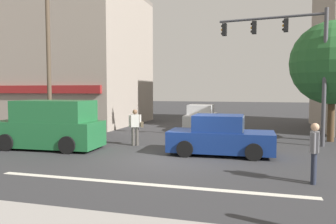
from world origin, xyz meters
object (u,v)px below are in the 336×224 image
Objects in this scene: street_tree at (333,63)px; traffic_light_mast at (294,52)px; sedan_waiting_far at (201,118)px; sedan_crossing_rightbound at (220,137)px; van_approaching_near at (51,126)px; pedestrian_far_side at (136,125)px; pedestrian_mid_crossing at (314,149)px; utility_pole_near_left at (49,55)px.

traffic_light_mast is (-1.94, -1.51, 0.42)m from street_tree.
traffic_light_mast is 8.40m from sedan_waiting_far.
sedan_waiting_far is 9.07m from sedan_crossing_rightbound.
van_approaching_near is 1.14× the size of sedan_waiting_far.
traffic_light_mast is 3.71× the size of pedestrian_far_side.
pedestrian_mid_crossing is 8.24m from pedestrian_far_side.
sedan_crossing_rightbound is (-2.97, -3.30, -3.59)m from traffic_light_mast.
pedestrian_far_side is at bearing -157.29° from street_tree.
traffic_light_mast reaches higher than sedan_crossing_rightbound.
utility_pole_near_left reaches higher than pedestrian_far_side.
van_approaching_near is at bearing -152.30° from pedestrian_far_side.
street_tree reaches higher than van_approaching_near.
traffic_light_mast is 1.33× the size of van_approaching_near.
pedestrian_far_side is (-4.00, 1.08, 0.24)m from sedan_crossing_rightbound.
utility_pole_near_left is 13.67m from pedestrian_mid_crossing.
traffic_light_mast is at bearing 21.04° from van_approaching_near.
van_approaching_near is at bearing -117.95° from sedan_waiting_far.
utility_pole_near_left is at bearing 125.72° from van_approaching_near.
sedan_crossing_rightbound is at bearing 5.07° from van_approaching_near.
van_approaching_near reaches higher than pedestrian_mid_crossing.
utility_pole_near_left is 12.21m from traffic_light_mast.
pedestrian_mid_crossing is at bearing -103.58° from street_tree.
pedestrian_mid_crossing reaches higher than sedan_waiting_far.
street_tree is 3.56× the size of pedestrian_far_side.
utility_pole_near_left is 2.05× the size of sedan_crossing_rightbound.
sedan_waiting_far is 1.00× the size of sedan_crossing_rightbound.
traffic_light_mast is 8.04m from pedestrian_far_side.
van_approaching_near is 3.71m from pedestrian_far_side.
street_tree is 8.90m from pedestrian_mid_crossing.
utility_pole_near_left reaches higher than van_approaching_near.
van_approaching_near is at bearing -158.96° from traffic_light_mast.
utility_pole_near_left is (-14.08, -2.83, 0.51)m from street_tree.
pedestrian_mid_crossing is (-0.04, -6.66, -3.35)m from traffic_light_mast.
sedan_crossing_rightbound is at bearing -75.38° from sedan_waiting_far.
street_tree is 14.37m from utility_pole_near_left.
pedestrian_far_side is at bearing 147.34° from pedestrian_mid_crossing.
sedan_crossing_rightbound is 4.15m from pedestrian_far_side.
utility_pole_near_left is 1.82× the size of van_approaching_near.
pedestrian_far_side is (-8.91, -3.73, -2.93)m from street_tree.
pedestrian_mid_crossing is at bearing -90.31° from traffic_light_mast.
utility_pole_near_left reaches higher than sedan_waiting_far.
traffic_light_mast reaches higher than van_approaching_near.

